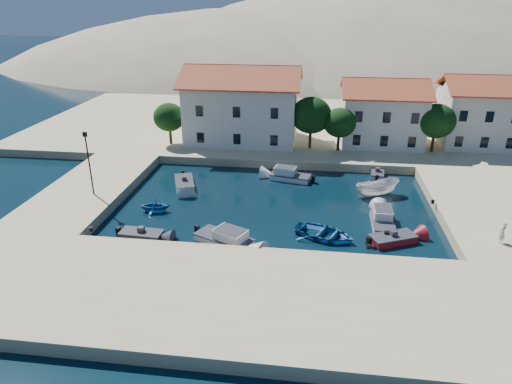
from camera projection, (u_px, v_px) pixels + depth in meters
The scene contains 23 objects.
ground at pixel (263, 258), 35.34m from camera, with size 400.00×400.00×0.00m, color black.
quay_south at pixel (252, 300), 29.68m from camera, with size 52.00×12.00×1.00m, color tan.
quay_east at pixel (497, 212), 41.81m from camera, with size 11.00×20.00×1.00m, color tan.
quay_west at pixel (90, 190), 46.51m from camera, with size 8.00×20.00×1.00m, color tan.
quay_north at pixel (305, 126), 69.51m from camera, with size 80.00×36.00×1.00m, color tan.
hills at pixel (365, 131), 154.72m from camera, with size 254.00×176.00×99.00m.
building_left at pixel (242, 103), 59.21m from camera, with size 14.70×9.45×9.70m.
building_mid at pixel (382, 111), 58.26m from camera, with size 10.50×8.40×8.30m.
building_right at pixel (479, 110), 57.64m from camera, with size 9.45×8.40×8.80m.
trees at pixel (323, 119), 56.08m from camera, with size 37.30×5.30×6.45m.
lamppost at pixel (88, 157), 42.83m from camera, with size 0.35×0.25×6.22m.
bollards at pixel (302, 225), 38.08m from camera, with size 29.36×9.56×0.30m.
motorboat_grey_sw at pixel (142, 235), 38.19m from camera, with size 3.63×1.79×1.25m.
cabin_cruiser_south at pixel (224, 238), 37.35m from camera, with size 5.30×4.01×1.60m.
rowboat_south at pixel (324, 237), 38.43m from camera, with size 3.68×5.15×1.07m, color #1C5B9C.
motorboat_red_se at pixel (393, 239), 37.57m from camera, with size 4.15×3.13×1.25m.
cabin_cruiser_east at pixel (383, 221), 40.22m from camera, with size 1.94×4.63×1.60m.
boat_east at pixel (376, 196), 46.47m from camera, with size 1.82×4.83×1.86m, color silver.
motorboat_white_ne at pixel (377, 174), 51.25m from camera, with size 1.85×3.20×1.25m.
rowboat_west at pixel (155, 211), 43.08m from camera, with size 2.44×2.83×1.49m, color #1C5B9C.
motorboat_white_west at pixel (184, 183), 48.80m from camera, with size 3.20×4.65×1.25m.
cabin_cruiser_north at pixel (290, 176), 50.28m from camera, with size 4.69×2.74×1.60m.
pedestrian at pixel (502, 233), 35.27m from camera, with size 0.64×0.42×1.75m, color beige.
Camera 1 is at (3.41, -30.24, 18.71)m, focal length 32.00 mm.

